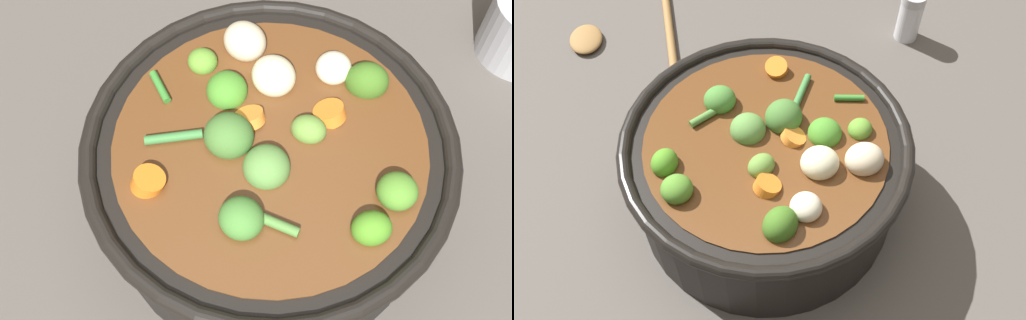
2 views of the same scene
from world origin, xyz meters
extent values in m
plane|color=#514C47|center=(0.00, 0.00, 0.00)|extent=(1.10, 1.10, 0.00)
cylinder|color=black|center=(0.00, 0.00, 0.06)|extent=(0.31, 0.31, 0.12)
torus|color=black|center=(0.00, 0.00, 0.12)|extent=(0.33, 0.33, 0.02)
cylinder|color=brown|center=(0.00, 0.00, 0.06)|extent=(0.27, 0.27, 0.11)
ellipsoid|color=#478236|center=(-0.06, -0.05, 0.13)|extent=(0.04, 0.05, 0.03)
ellipsoid|color=olive|center=(0.03, -0.01, 0.12)|extent=(0.04, 0.04, 0.02)
ellipsoid|color=#4C8E24|center=(0.02, -0.11, 0.13)|extent=(0.04, 0.04, 0.03)
ellipsoid|color=#5E9431|center=(0.00, 0.11, 0.12)|extent=(0.04, 0.04, 0.02)
ellipsoid|color=#3E6D20|center=(0.11, 0.00, 0.13)|extent=(0.05, 0.05, 0.04)
ellipsoid|color=#598C41|center=(-0.02, -0.02, 0.12)|extent=(0.05, 0.05, 0.04)
ellipsoid|color=#447432|center=(-0.03, 0.02, 0.13)|extent=(0.06, 0.06, 0.04)
ellipsoid|color=#50892C|center=(0.05, -0.10, 0.13)|extent=(0.05, 0.05, 0.03)
ellipsoid|color=#468B2A|center=(0.00, 0.07, 0.12)|extent=(0.05, 0.05, 0.03)
cylinder|color=orange|center=(0.06, -0.01, 0.12)|extent=(0.03, 0.04, 0.02)
cylinder|color=orange|center=(-0.10, 0.03, 0.12)|extent=(0.04, 0.04, 0.03)
cylinder|color=orange|center=(0.00, 0.03, 0.12)|extent=(0.03, 0.03, 0.02)
ellipsoid|color=beige|center=(0.04, 0.05, 0.13)|extent=(0.04, 0.04, 0.03)
ellipsoid|color=beige|center=(0.09, 0.03, 0.13)|extent=(0.05, 0.05, 0.03)
ellipsoid|color=beige|center=(0.04, 0.10, 0.13)|extent=(0.04, 0.05, 0.03)
cylinder|color=#3C7C3C|center=(-0.06, 0.05, 0.13)|extent=(0.05, 0.03, 0.01)
cylinder|color=#4F833A|center=(-0.04, -0.07, 0.13)|extent=(0.02, 0.03, 0.01)
cylinder|color=#36812F|center=(-0.05, 0.10, 0.12)|extent=(0.01, 0.04, 0.01)
ellipsoid|color=olive|center=(-0.32, -0.24, 0.01)|extent=(0.07, 0.05, 0.01)
cylinder|color=olive|center=(-0.33, -0.11, 0.01)|extent=(0.23, 0.02, 0.01)
cylinder|color=silver|center=(-0.27, 0.26, 0.03)|extent=(0.04, 0.04, 0.07)
camera|label=1|loc=(-0.16, -0.20, 0.56)|focal=41.84mm
camera|label=2|loc=(0.37, -0.05, 0.61)|focal=39.51mm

